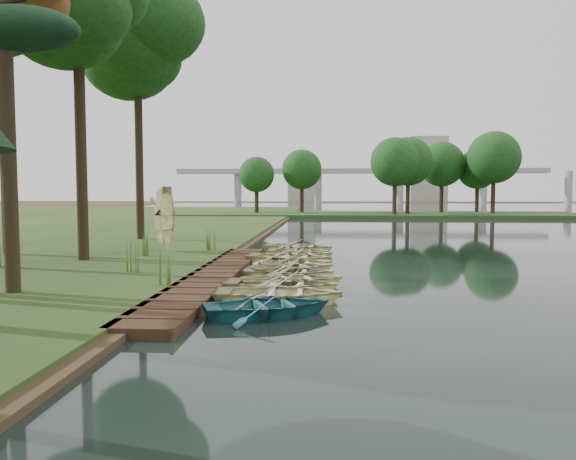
# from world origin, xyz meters

# --- Properties ---
(ground) EXTENTS (300.00, 300.00, 0.00)m
(ground) POSITION_xyz_m (0.00, 0.00, 0.00)
(ground) COLOR #3D2F1D
(boardwalk) EXTENTS (1.60, 16.00, 0.30)m
(boardwalk) POSITION_xyz_m (-1.60, 0.00, 0.15)
(boardwalk) COLOR #352114
(boardwalk) RESTS_ON ground
(peninsula) EXTENTS (50.00, 14.00, 0.45)m
(peninsula) POSITION_xyz_m (8.00, 50.00, 0.23)
(peninsula) COLOR #29451F
(peninsula) RESTS_ON ground
(far_trees) EXTENTS (45.60, 5.60, 8.80)m
(far_trees) POSITION_xyz_m (4.67, 50.00, 6.43)
(far_trees) COLOR black
(far_trees) RESTS_ON peninsula
(bridge) EXTENTS (95.90, 4.00, 8.60)m
(bridge) POSITION_xyz_m (12.31, 120.00, 7.08)
(bridge) COLOR #A5A5A0
(bridge) RESTS_ON ground
(building_a) EXTENTS (10.00, 8.00, 18.00)m
(building_a) POSITION_xyz_m (30.00, 140.00, 9.00)
(building_a) COLOR #A5A5A0
(building_a) RESTS_ON ground
(building_b) EXTENTS (8.00, 8.00, 12.00)m
(building_b) POSITION_xyz_m (-5.00, 145.00, 6.00)
(building_b) COLOR #A5A5A0
(building_b) RESTS_ON ground
(rowboat_0) EXTENTS (3.81, 3.27, 0.66)m
(rowboat_0) POSITION_xyz_m (0.90, -5.55, 0.38)
(rowboat_0) COLOR teal
(rowboat_0) RESTS_ON water
(rowboat_1) EXTENTS (3.59, 2.61, 0.73)m
(rowboat_1) POSITION_xyz_m (1.02, -4.06, 0.41)
(rowboat_1) COLOR beige
(rowboat_1) RESTS_ON water
(rowboat_2) EXTENTS (3.66, 2.75, 0.72)m
(rowboat_2) POSITION_xyz_m (0.96, -2.50, 0.41)
(rowboat_2) COLOR beige
(rowboat_2) RESTS_ON water
(rowboat_3) EXTENTS (3.84, 3.17, 0.69)m
(rowboat_3) POSITION_xyz_m (1.26, -1.52, 0.40)
(rowboat_3) COLOR beige
(rowboat_3) RESTS_ON water
(rowboat_4) EXTENTS (3.30, 2.41, 0.67)m
(rowboat_4) POSITION_xyz_m (1.00, 0.29, 0.38)
(rowboat_4) COLOR beige
(rowboat_4) RESTS_ON water
(rowboat_5) EXTENTS (3.86, 3.36, 0.67)m
(rowboat_5) POSITION_xyz_m (1.07, 1.39, 0.38)
(rowboat_5) COLOR beige
(rowboat_5) RESTS_ON water
(rowboat_6) EXTENTS (3.47, 2.90, 0.62)m
(rowboat_6) POSITION_xyz_m (1.15, 2.78, 0.36)
(rowboat_6) COLOR beige
(rowboat_6) RESTS_ON water
(rowboat_7) EXTENTS (4.05, 3.19, 0.76)m
(rowboat_7) POSITION_xyz_m (0.75, 4.14, 0.43)
(rowboat_7) COLOR beige
(rowboat_7) RESTS_ON water
(rowboat_8) EXTENTS (3.53, 2.90, 0.64)m
(rowboat_8) POSITION_xyz_m (1.13, 5.85, 0.37)
(rowboat_8) COLOR beige
(rowboat_8) RESTS_ON water
(rowboat_9) EXTENTS (3.10, 2.29, 0.62)m
(rowboat_9) POSITION_xyz_m (1.01, 7.03, 0.36)
(rowboat_9) COLOR beige
(rowboat_9) RESTS_ON water
(rowboat_10) EXTENTS (4.04, 3.29, 0.74)m
(rowboat_10) POSITION_xyz_m (0.89, 8.76, 0.42)
(rowboat_10) COLOR beige
(rowboat_10) RESTS_ON water
(stored_rowboat) EXTENTS (3.44, 2.77, 0.63)m
(stored_rowboat) POSITION_xyz_m (-5.27, 6.80, 0.62)
(stored_rowboat) COLOR beige
(stored_rowboat) RESTS_ON bank
(tree_4) EXTENTS (4.81, 4.81, 12.30)m
(tree_4) POSITION_xyz_m (-7.70, 3.23, 10.45)
(tree_4) COLOR black
(tree_4) RESTS_ON bank
(tree_6) EXTENTS (5.27, 5.27, 13.03)m
(tree_6) POSITION_xyz_m (-8.69, 13.22, 10.99)
(tree_6) COLOR black
(tree_6) RESTS_ON bank
(reeds_0) EXTENTS (0.60, 0.60, 1.01)m
(reeds_0) POSITION_xyz_m (-2.60, -2.77, 0.81)
(reeds_0) COLOR #3F661E
(reeds_0) RESTS_ON bank
(reeds_1) EXTENTS (0.60, 0.60, 1.01)m
(reeds_1) POSITION_xyz_m (-4.46, -0.16, 0.81)
(reeds_1) COLOR #3F661E
(reeds_1) RESTS_ON bank
(reeds_2) EXTENTS (0.60, 0.60, 1.12)m
(reeds_2) POSITION_xyz_m (-5.65, 4.73, 0.86)
(reeds_2) COLOR #3F661E
(reeds_2) RESTS_ON bank
(reeds_3) EXTENTS (0.60, 0.60, 1.09)m
(reeds_3) POSITION_xyz_m (-3.25, 7.28, 0.84)
(reeds_3) COLOR #3F661E
(reeds_3) RESTS_ON bank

